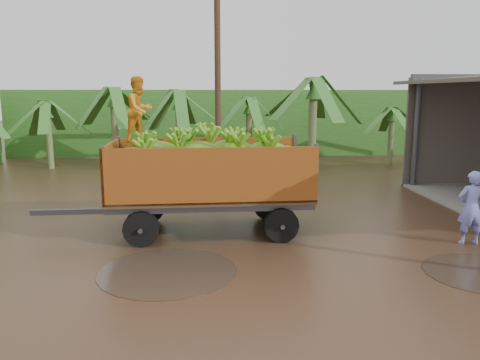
{
  "coord_description": "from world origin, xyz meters",
  "views": [
    {
      "loc": [
        -2.33,
        -10.89,
        3.47
      ],
      "look_at": [
        -1.48,
        1.07,
        1.22
      ],
      "focal_mm": 35.0,
      "sensor_mm": 36.0,
      "label": 1
    }
  ],
  "objects": [
    {
      "name": "banana_trailer",
      "position": [
        -2.29,
        0.57,
        1.48
      ],
      "size": [
        6.83,
        2.51,
        3.85
      ],
      "rotation": [
        0.0,
        0.0,
        0.03
      ],
      "color": "#BF601B",
      "rests_on": "ground"
    },
    {
      "name": "man_blue",
      "position": [
        3.71,
        -0.86,
        0.86
      ],
      "size": [
        0.64,
        0.43,
        1.72
      ],
      "primitive_type": "imported",
      "rotation": [
        0.0,
        0.0,
        3.11
      ],
      "color": "#767CD8",
      "rests_on": "ground"
    },
    {
      "name": "hedge_north",
      "position": [
        -2.0,
        16.0,
        1.8
      ],
      "size": [
        22.0,
        3.0,
        3.6
      ],
      "primitive_type": "cube",
      "color": "#2D661E",
      "rests_on": "ground"
    },
    {
      "name": "banana_plants",
      "position": [
        -4.56,
        7.52,
        1.83
      ],
      "size": [
        24.06,
        19.82,
        4.29
      ],
      "color": "#2D661E",
      "rests_on": "ground"
    },
    {
      "name": "utility_pole",
      "position": [
        -1.88,
        7.72,
        3.87
      ],
      "size": [
        1.2,
        0.24,
        7.62
      ],
      "color": "#47301E",
      "rests_on": "ground"
    },
    {
      "name": "ground",
      "position": [
        0.0,
        0.0,
        0.0
      ],
      "size": [
        100.0,
        100.0,
        0.0
      ],
      "primitive_type": "plane",
      "color": "black",
      "rests_on": "ground"
    }
  ]
}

